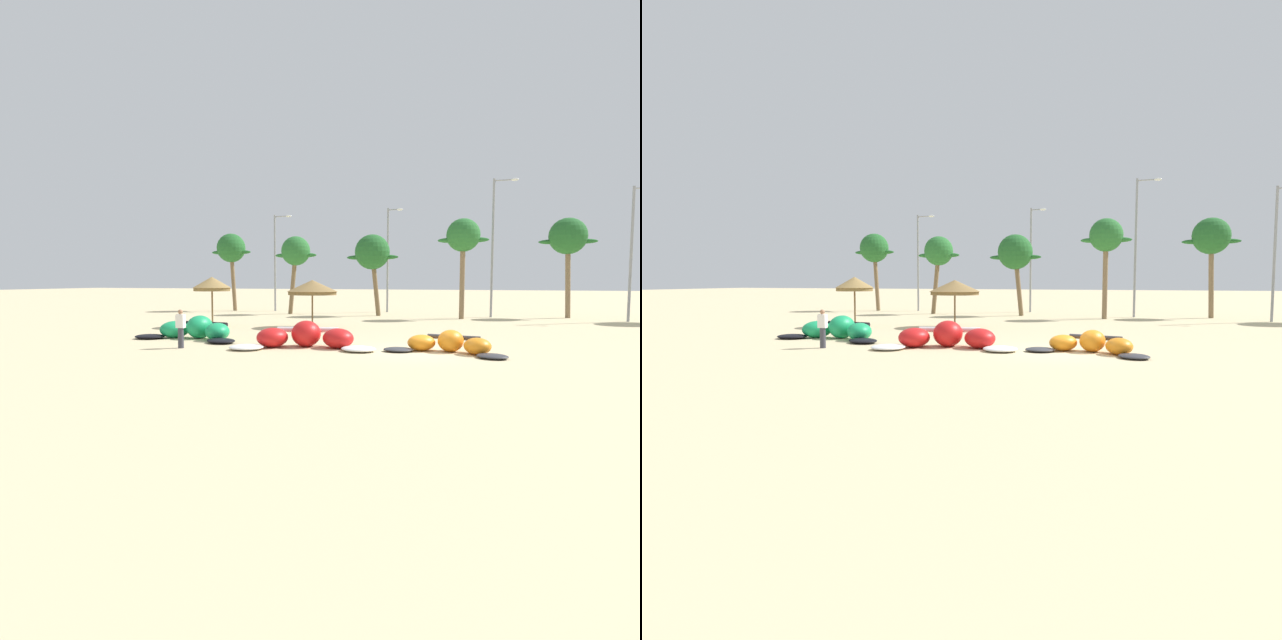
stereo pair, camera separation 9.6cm
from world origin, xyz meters
TOP-DOWN VIEW (x-y plane):
  - ground_plane at (0.00, 0.00)m, footprint 260.00×260.00m
  - kite_far_left at (-10.68, 1.11)m, footprint 5.90×3.06m
  - kite_left at (-4.61, -0.24)m, footprint 6.21×3.51m
  - kite_left_of_center at (1.26, 0.11)m, footprint 4.96×2.83m
  - beach_umbrella_near_van at (-13.17, 7.05)m, footprint 2.31×2.31m
  - beach_umbrella_middle at (-7.31, 8.66)m, footprint 3.06×3.06m
  - person_near_kites at (-9.51, -1.97)m, footprint 0.36×0.24m
  - palm_leftmost at (-19.89, 22.41)m, footprint 3.97×2.65m
  - palm_left at (-12.55, 19.77)m, footprint 3.64×2.43m
  - palm_left_of_gap at (-6.04, 19.74)m, footprint 4.17×2.78m
  - palm_center_left at (0.94, 18.28)m, footprint 3.61×2.40m
  - palm_center_right at (8.29, 21.67)m, footprint 4.05×2.70m
  - lamppost_west at (-15.67, 23.09)m, footprint 1.69×0.24m
  - lamppost_west_center at (-5.61, 24.64)m, footprint 1.39×0.24m
  - lamppost_east_center at (3.13, 20.81)m, footprint 1.82×0.24m
  - lamppost_east at (12.03, 19.19)m, footprint 1.80×0.24m

SIDE VIEW (x-z plane):
  - ground_plane at x=0.00m, z-range 0.00..0.00m
  - kite_left_of_center at x=1.26m, z-range -0.10..0.77m
  - kite_left at x=-4.61m, z-range -0.13..0.99m
  - kite_far_left at x=-10.68m, z-range -0.13..0.99m
  - person_near_kites at x=-9.51m, z-range 0.01..1.63m
  - beach_umbrella_middle at x=-7.31m, z-range 0.98..3.82m
  - beach_umbrella_near_van at x=-13.17m, z-range 1.09..4.12m
  - lamppost_west at x=-15.67m, z-range 0.52..9.25m
  - palm_left_of_gap at x=-6.04m, z-range 1.74..8.19m
  - lamppost_west_center at x=-5.61m, z-range 0.49..9.61m
  - lamppost_east at x=12.03m, z-range 0.54..9.65m
  - palm_left at x=-12.55m, z-range 1.89..8.35m
  - palm_leftmost at x=-19.89m, z-range 2.11..9.22m
  - lamppost_east_center at x=3.13m, z-range 0.55..10.98m
  - palm_center_left at x=0.94m, z-range 2.27..9.55m
  - palm_center_right at x=8.29m, z-range 2.24..9.68m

